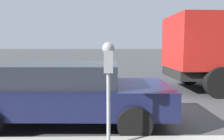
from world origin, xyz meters
name	(u,v)px	position (x,y,z in m)	size (l,w,h in m)	color
ground_plane	(138,108)	(0.00, 0.00, 0.00)	(220.00, 220.00, 0.00)	#424244
parking_meter	(108,67)	(-2.56, 0.82, 1.40)	(0.21, 0.19, 1.65)	gray
car_navy	(67,91)	(-1.12, 1.73, 0.72)	(2.18, 4.44, 1.34)	#14193D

